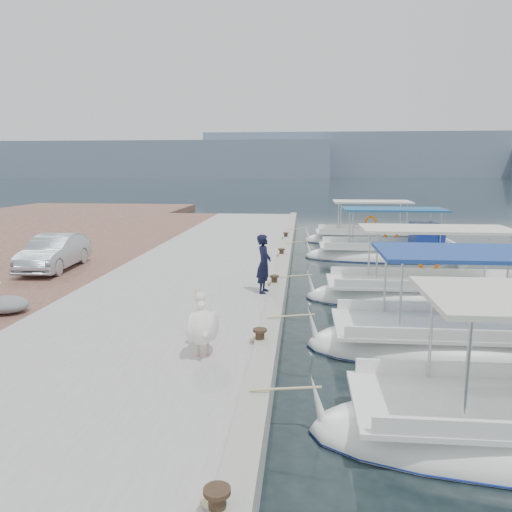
{
  "coord_description": "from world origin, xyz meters",
  "views": [
    {
      "loc": [
        0.45,
        -12.91,
        3.96
      ],
      "look_at": [
        -1.0,
        2.63,
        1.2
      ],
      "focal_mm": 35.0,
      "sensor_mm": 36.0,
      "label": 1
    }
  ],
  "objects": [
    {
      "name": "quay_curb",
      "position": [
        -0.22,
        5.0,
        0.56
      ],
      "size": [
        0.44,
        40.0,
        0.12
      ],
      "primitive_type": "cube",
      "color": "gray",
      "rests_on": "concrete_quay"
    },
    {
      "name": "concrete_quay",
      "position": [
        -3.0,
        5.0,
        0.25
      ],
      "size": [
        6.0,
        40.0,
        0.5
      ],
      "primitive_type": "cube",
      "color": "#969691",
      "rests_on": "ground"
    },
    {
      "name": "fishing_caique_b",
      "position": [
        3.92,
        -2.14,
        0.12
      ],
      "size": [
        6.66,
        2.57,
        2.83
      ],
      "color": "white",
      "rests_on": "ground"
    },
    {
      "name": "ground",
      "position": [
        0.0,
        0.0,
        0.0
      ],
      "size": [
        400.0,
        400.0,
        0.0
      ],
      "primitive_type": "plane",
      "color": "black",
      "rests_on": "ground"
    },
    {
      "name": "fishing_caique_d",
      "position": [
        4.33,
        9.18,
        0.19
      ],
      "size": [
        7.26,
        2.31,
        2.83
      ],
      "color": "white",
      "rests_on": "ground"
    },
    {
      "name": "fishing_caique_c",
      "position": [
        4.19,
        2.06,
        0.12
      ],
      "size": [
        7.21,
        2.25,
        2.83
      ],
      "color": "white",
      "rests_on": "ground"
    },
    {
      "name": "tarp_bundle",
      "position": [
        -6.67,
        -1.85,
        0.7
      ],
      "size": [
        1.1,
        0.9,
        0.4
      ],
      "primitive_type": "ellipsoid",
      "color": "slate",
      "rests_on": "cobblestone_strip"
    },
    {
      "name": "fisherman",
      "position": [
        -0.6,
        0.71,
        1.32
      ],
      "size": [
        0.48,
        0.65,
        1.65
      ],
      "primitive_type": "imported",
      "rotation": [
        0.0,
        0.0,
        1.42
      ],
      "color": "black",
      "rests_on": "concrete_quay"
    },
    {
      "name": "distant_hills",
      "position": [
        29.61,
        201.49,
        7.61
      ],
      "size": [
        330.0,
        60.0,
        18.0
      ],
      "color": "slate",
      "rests_on": "ground"
    },
    {
      "name": "pelican",
      "position": [
        -1.37,
        -4.15,
        1.08
      ],
      "size": [
        0.71,
        1.45,
        1.12
      ],
      "color": "tan",
      "rests_on": "concrete_quay"
    },
    {
      "name": "parked_car",
      "position": [
        -8.04,
        3.26,
        1.1
      ],
      "size": [
        1.49,
        3.72,
        1.2
      ],
      "primitive_type": "imported",
      "rotation": [
        0.0,
        0.0,
        0.06
      ],
      "color": "#A3B0BA",
      "rests_on": "cobblestone_strip"
    },
    {
      "name": "fishing_caique_e",
      "position": [
        3.97,
        14.17,
        0.12
      ],
      "size": [
        6.76,
        2.41,
        2.83
      ],
      "color": "white",
      "rests_on": "ground"
    },
    {
      "name": "mooring_bollards",
      "position": [
        -0.35,
        1.5,
        0.69
      ],
      "size": [
        0.28,
        20.28,
        0.33
      ],
      "color": "black",
      "rests_on": "concrete_quay"
    },
    {
      "name": "cobblestone_strip",
      "position": [
        -8.0,
        5.0,
        0.25
      ],
      "size": [
        4.0,
        40.0,
        0.5
      ],
      "primitive_type": "cube",
      "color": "brown",
      "rests_on": "ground"
    }
  ]
}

